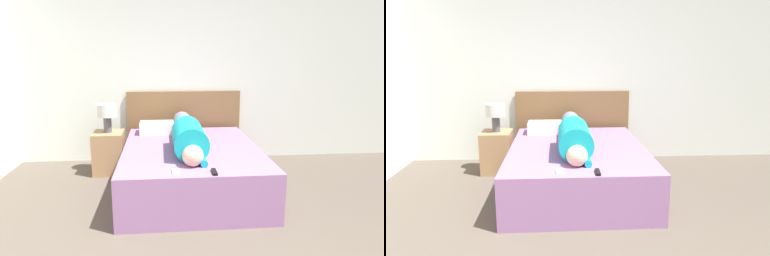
{
  "view_description": "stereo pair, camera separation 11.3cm",
  "coord_description": "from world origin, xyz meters",
  "views": [
    {
      "loc": [
        -0.49,
        -1.47,
        1.53
      ],
      "look_at": [
        -0.16,
        2.15,
        0.75
      ],
      "focal_mm": 32.0,
      "sensor_mm": 36.0,
      "label": 1
    },
    {
      "loc": [
        -0.38,
        -1.48,
        1.53
      ],
      "look_at": [
        -0.16,
        2.15,
        0.75
      ],
      "focal_mm": 32.0,
      "sensor_mm": 36.0,
      "label": 2
    }
  ],
  "objects": [
    {
      "name": "tv_remote",
      "position": [
        -0.03,
        1.39,
        0.51
      ],
      "size": [
        0.04,
        0.15,
        0.02
      ],
      "color": "black",
      "rests_on": "bed"
    },
    {
      "name": "bed",
      "position": [
        -0.16,
        2.3,
        0.25
      ],
      "size": [
        1.52,
        2.03,
        0.5
      ],
      "color": "#936699",
      "rests_on": "ground_plane"
    },
    {
      "name": "pillow_near_headboard",
      "position": [
        -0.52,
        3.03,
        0.57
      ],
      "size": [
        0.52,
        0.33,
        0.15
      ],
      "color": "silver",
      "rests_on": "bed"
    },
    {
      "name": "cell_phone",
      "position": [
        -0.37,
        1.44,
        0.51
      ],
      "size": [
        0.06,
        0.13,
        0.01
      ],
      "color": "#B2B7BC",
      "rests_on": "bed"
    },
    {
      "name": "person_lying",
      "position": [
        -0.21,
        2.28,
        0.65
      ],
      "size": [
        0.34,
        1.77,
        0.34
      ],
      "color": "#DBB293",
      "rests_on": "bed"
    },
    {
      "name": "table_lamp",
      "position": [
        -1.19,
        2.94,
        0.8
      ],
      "size": [
        0.25,
        0.25,
        0.37
      ],
      "color": "#4C4C51",
      "rests_on": "nightstand"
    },
    {
      "name": "nightstand",
      "position": [
        -1.19,
        2.94,
        0.27
      ],
      "size": [
        0.38,
        0.42,
        0.54
      ],
      "color": "#A37A51",
      "rests_on": "ground_plane"
    },
    {
      "name": "wall_back",
      "position": [
        0.0,
        3.51,
        1.3
      ],
      "size": [
        6.24,
        0.06,
        2.6
      ],
      "color": "silver",
      "rests_on": "ground_plane"
    },
    {
      "name": "headboard",
      "position": [
        -0.16,
        3.44,
        0.51
      ],
      "size": [
        1.64,
        0.04,
        1.01
      ],
      "color": "brown",
      "rests_on": "ground_plane"
    }
  ]
}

